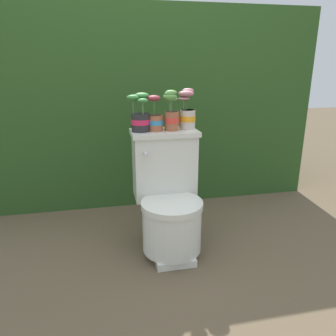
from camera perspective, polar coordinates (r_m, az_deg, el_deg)
The scene contains 7 objects.
ground_plane at distance 2.07m, azimuth -0.95°, elevation -15.32°, with size 12.00×12.00×0.00m, color brown.
hedge_backdrop at distance 3.10m, azimuth -5.89°, elevation 11.18°, with size 2.87×1.08×1.56m.
toilet at distance 2.03m, azimuth 0.06°, elevation -5.22°, with size 0.41×0.53×0.74m.
potted_plant_left at distance 1.99m, azimuth -4.85°, elevation 8.86°, with size 0.14×0.12×0.23m.
potted_plant_midleft at distance 2.00m, azimuth -2.28°, elevation 8.67°, with size 0.09×0.09×0.21m.
potted_plant_middle at distance 2.00m, azimuth 0.60°, elevation 9.46°, with size 0.10×0.09×0.24m.
potted_plant_midright at distance 2.06m, azimuth 3.38°, elevation 9.68°, with size 0.11×0.11×0.25m.
Camera 1 is at (-0.32, -1.70, 1.13)m, focal length 35.00 mm.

